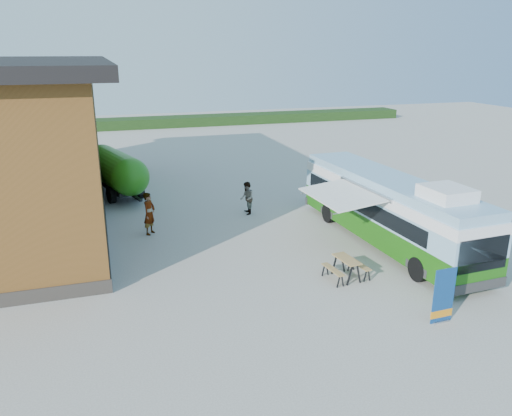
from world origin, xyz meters
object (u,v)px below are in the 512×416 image
object	(u,v)px
person_a	(149,213)
slurry_tanker	(116,170)
person_b	(247,198)
picnic_table	(346,264)
banner	(443,301)
bus	(388,207)

from	to	relation	value
person_a	slurry_tanker	xyz separation A→B (m)	(-1.11, 6.93, 0.51)
slurry_tanker	person_b	bearing A→B (deg)	-58.98
person_a	slurry_tanker	bearing A→B (deg)	46.54
person_b	picnic_table	bearing A→B (deg)	16.37
banner	person_a	distance (m)	12.90
person_a	slurry_tanker	world-z (taller)	slurry_tanker
bus	picnic_table	world-z (taller)	bus
banner	person_b	distance (m)	12.11
slurry_tanker	picnic_table	bearing A→B (deg)	-78.46
banner	person_a	size ratio (longest dim) A/B	0.92
picnic_table	slurry_tanker	world-z (taller)	slurry_tanker
picnic_table	slurry_tanker	distance (m)	15.62
picnic_table	person_b	distance (m)	8.32
bus	banner	xyz separation A→B (m)	(-1.88, -6.25, -0.88)
person_a	bus	bearing A→B (deg)	-76.24
banner	slurry_tanker	bearing A→B (deg)	114.28
bus	person_a	size ratio (longest dim) A/B	5.73
bus	picnic_table	bearing A→B (deg)	-143.12
bus	slurry_tanker	bearing A→B (deg)	131.28
picnic_table	person_a	xyz separation A→B (m)	(-6.25, 6.81, 0.38)
person_b	bus	bearing A→B (deg)	46.53
picnic_table	person_a	bearing A→B (deg)	126.65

